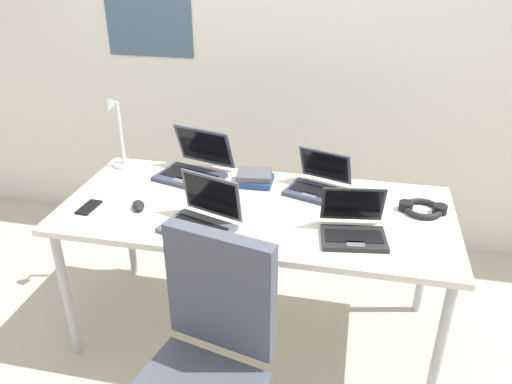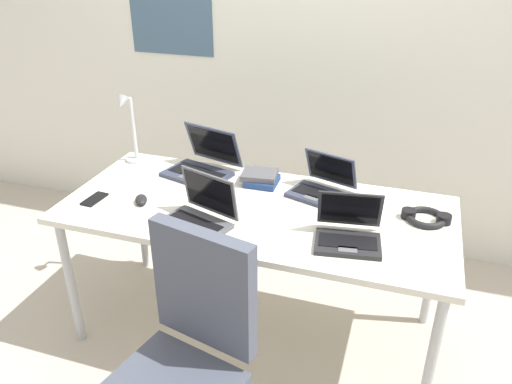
% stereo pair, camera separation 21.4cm
% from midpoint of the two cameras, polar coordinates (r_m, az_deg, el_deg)
% --- Properties ---
extents(ground_plane, '(12.00, 12.00, 0.00)m').
position_cam_midpoint_polar(ground_plane, '(2.78, -2.28, -15.23)').
color(ground_plane, '#B7AD9E').
extents(wall_back, '(6.00, 0.13, 2.60)m').
position_cam_midpoint_polar(wall_back, '(3.18, 2.30, 16.80)').
color(wall_back, silver).
rests_on(wall_back, ground_plane).
extents(desk, '(1.80, 0.80, 0.74)m').
position_cam_midpoint_polar(desk, '(2.37, -2.58, -3.00)').
color(desk, silver).
rests_on(desk, ground_plane).
extents(desk_lamp, '(0.12, 0.18, 0.40)m').
position_cam_midpoint_polar(desk_lamp, '(2.78, -17.48, 6.24)').
color(desk_lamp, silver).
rests_on(desk_lamp, desk).
extents(laptop_front_left, '(0.35, 0.32, 0.22)m').
position_cam_midpoint_polar(laptop_front_left, '(2.19, -8.94, -3.00)').
color(laptop_front_left, '#515459').
rests_on(laptop_front_left, desk).
extents(laptop_front_right, '(0.33, 0.32, 0.19)m').
position_cam_midpoint_polar(laptop_front_right, '(2.48, 4.52, 0.88)').
color(laptop_front_right, '#33384C').
rests_on(laptop_front_right, desk).
extents(laptop_back_right, '(0.30, 0.28, 0.20)m').
position_cam_midpoint_polar(laptop_back_right, '(2.13, 8.10, -4.05)').
color(laptop_back_right, '#232326').
rests_on(laptop_back_right, desk).
extents(laptop_mid_desk, '(0.40, 0.38, 0.23)m').
position_cam_midpoint_polar(laptop_mid_desk, '(2.66, -9.26, 2.72)').
color(laptop_mid_desk, '#33384C').
rests_on(laptop_mid_desk, desk).
extents(computer_mouse, '(0.10, 0.11, 0.03)m').
position_cam_midpoint_polar(computer_mouse, '(2.41, -15.60, -1.53)').
color(computer_mouse, black).
rests_on(computer_mouse, desk).
extents(cell_phone, '(0.07, 0.14, 0.01)m').
position_cam_midpoint_polar(cell_phone, '(2.49, -20.66, -1.68)').
color(cell_phone, black).
rests_on(cell_phone, desk).
extents(headphones, '(0.21, 0.18, 0.04)m').
position_cam_midpoint_polar(headphones, '(2.39, 15.84, -1.86)').
color(headphones, black).
rests_on(headphones, desk).
extents(book_stack, '(0.19, 0.16, 0.06)m').
position_cam_midpoint_polar(book_stack, '(2.55, -2.44, 1.55)').
color(book_stack, navy).
rests_on(book_stack, desk).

